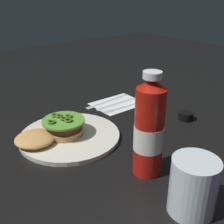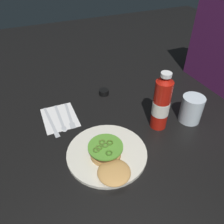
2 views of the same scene
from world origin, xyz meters
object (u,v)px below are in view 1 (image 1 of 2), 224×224
at_px(condiment_cup, 186,116).
at_px(butter_knife, 106,101).
at_px(spoon_utensil, 112,105).
at_px(ketchup_bottle, 149,130).
at_px(fork_utensil, 121,107).
at_px(burger_sandwich, 54,131).
at_px(water_glass, 193,186).
at_px(dinner_plate, 70,136).
at_px(napkin, 118,104).

relative_size(condiment_cup, butter_knife, 0.23).
relative_size(condiment_cup, spoon_utensil, 0.26).
bearing_deg(ketchup_bottle, fork_utensil, -121.42).
bearing_deg(butter_knife, fork_utensil, 94.69).
relative_size(ketchup_bottle, condiment_cup, 5.04).
xyz_separation_m(burger_sandwich, ketchup_bottle, (-0.10, 0.26, 0.08)).
bearing_deg(burger_sandwich, condiment_cup, 159.79).
bearing_deg(water_glass, dinner_plate, -85.06).
bearing_deg(napkin, spoon_utensil, -0.62).
distance_m(burger_sandwich, spoon_utensil, 0.30).
xyz_separation_m(ketchup_bottle, fork_utensil, (-0.19, -0.32, -0.11)).
xyz_separation_m(water_glass, fork_utensil, (-0.22, -0.46, -0.05)).
height_order(water_glass, butter_knife, water_glass).
distance_m(water_glass, butter_knife, 0.58).
distance_m(ketchup_bottle, butter_knife, 0.45).
bearing_deg(napkin, dinner_plate, 21.48).
bearing_deg(condiment_cup, dinner_plate, -20.76).
bearing_deg(condiment_cup, spoon_utensil, -64.24).
relative_size(ketchup_bottle, spoon_utensil, 1.30).
height_order(dinner_plate, water_glass, water_glass).
relative_size(butter_knife, spoon_utensil, 1.11).
height_order(dinner_plate, spoon_utensil, dinner_plate).
distance_m(dinner_plate, spoon_utensil, 0.26).
distance_m(dinner_plate, water_glass, 0.40).
bearing_deg(napkin, butter_knife, -57.36).
relative_size(burger_sandwich, water_glass, 1.75).
relative_size(ketchup_bottle, water_glass, 2.13).
height_order(burger_sandwich, napkin, burger_sandwich).
distance_m(condiment_cup, spoon_utensil, 0.27).
relative_size(spoon_utensil, fork_utensil, 1.05).
relative_size(burger_sandwich, spoon_utensil, 1.07).
xyz_separation_m(dinner_plate, water_glass, (-0.03, 0.39, 0.05)).
bearing_deg(dinner_plate, napkin, -158.52).
bearing_deg(butter_knife, condiment_cup, 111.92).
xyz_separation_m(napkin, spoon_utensil, (0.03, -0.00, 0.00)).
bearing_deg(napkin, condiment_cup, 109.96).
bearing_deg(burger_sandwich, ketchup_bottle, 110.83).
bearing_deg(condiment_cup, napkin, -70.04).
distance_m(butter_knife, fork_utensil, 0.08).
height_order(dinner_plate, fork_utensil, dinner_plate).
bearing_deg(burger_sandwich, dinner_plate, 164.42).
bearing_deg(spoon_utensil, fork_utensil, 104.02).
bearing_deg(spoon_utensil, dinner_plate, 23.85).
bearing_deg(fork_utensil, napkin, -115.33).
distance_m(dinner_plate, ketchup_bottle, 0.28).
bearing_deg(water_glass, butter_knife, -111.41).
height_order(water_glass, fork_utensil, water_glass).
distance_m(water_glass, condiment_cup, 0.42).
distance_m(burger_sandwich, water_glass, 0.41).
height_order(butter_knife, fork_utensil, same).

